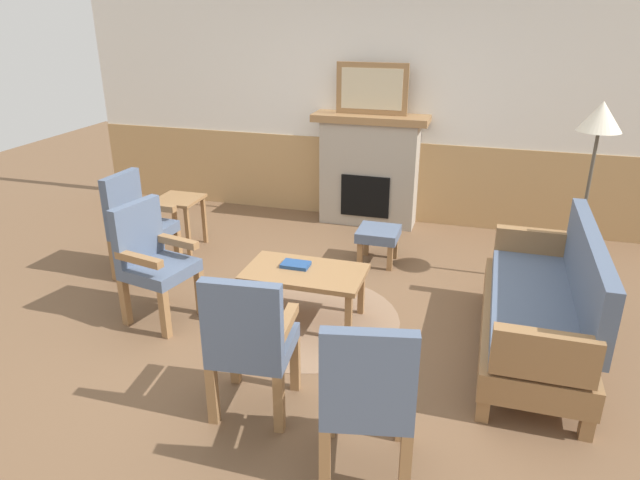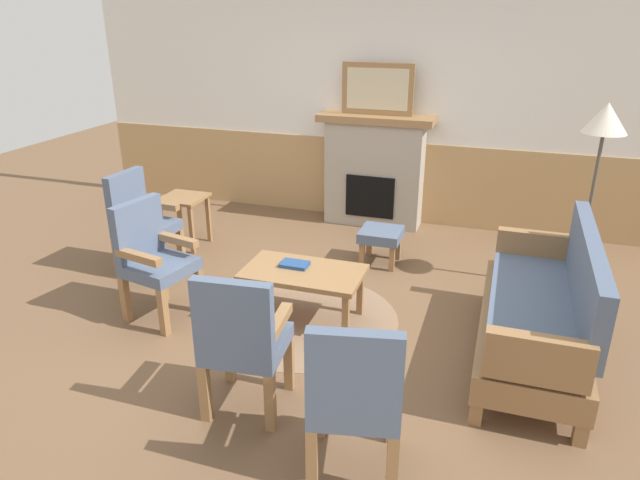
{
  "view_description": "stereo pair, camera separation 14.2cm",
  "coord_description": "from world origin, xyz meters",
  "px_view_note": "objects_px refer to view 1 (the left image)",
  "views": [
    {
      "loc": [
        1.29,
        -4.0,
        2.41
      ],
      "look_at": [
        0.0,
        0.35,
        0.55
      ],
      "focal_mm": 32.22,
      "sensor_mm": 36.0,
      "label": 1
    },
    {
      "loc": [
        1.43,
        -3.96,
        2.41
      ],
      "look_at": [
        0.0,
        0.35,
        0.55
      ],
      "focal_mm": 32.22,
      "sensor_mm": 36.0,
      "label": 2
    }
  ],
  "objects_px": {
    "coffee_table": "(305,277)",
    "armchair_front_center": "(367,392)",
    "floor_lamp_by_couch": "(599,129)",
    "armchair_by_window_left": "(152,257)",
    "armchair_near_fireplace": "(136,221)",
    "fireplace": "(369,169)",
    "couch": "(542,308)",
    "side_table": "(179,208)",
    "footstool": "(378,236)",
    "framed_picture": "(372,89)",
    "book_on_table": "(296,265)",
    "armchair_front_left": "(250,339)"
  },
  "relations": [
    {
      "from": "coffee_table",
      "to": "armchair_front_center",
      "type": "xyz_separation_m",
      "value": [
        0.83,
        -1.52,
        0.15
      ]
    },
    {
      "from": "floor_lamp_by_couch",
      "to": "armchair_by_window_left",
      "type": "bearing_deg",
      "value": -154.15
    },
    {
      "from": "armchair_near_fireplace",
      "to": "floor_lamp_by_couch",
      "type": "distance_m",
      "value": 4.17
    },
    {
      "from": "fireplace",
      "to": "armchair_by_window_left",
      "type": "height_order",
      "value": "fireplace"
    },
    {
      "from": "couch",
      "to": "side_table",
      "type": "height_order",
      "value": "couch"
    },
    {
      "from": "footstool",
      "to": "armchair_near_fireplace",
      "type": "distance_m",
      "value": 2.33
    },
    {
      "from": "coffee_table",
      "to": "footstool",
      "type": "bearing_deg",
      "value": 74.63
    },
    {
      "from": "framed_picture",
      "to": "coffee_table",
      "type": "height_order",
      "value": "framed_picture"
    },
    {
      "from": "armchair_front_center",
      "to": "side_table",
      "type": "height_order",
      "value": "armchair_front_center"
    },
    {
      "from": "armchair_near_fireplace",
      "to": "armchair_by_window_left",
      "type": "xyz_separation_m",
      "value": [
        0.6,
        -0.7,
        0.0
      ]
    },
    {
      "from": "armchair_front_center",
      "to": "floor_lamp_by_couch",
      "type": "distance_m",
      "value": 3.26
    },
    {
      "from": "book_on_table",
      "to": "footstool",
      "type": "distance_m",
      "value": 1.32
    },
    {
      "from": "armchair_front_left",
      "to": "side_table",
      "type": "relative_size",
      "value": 1.78
    },
    {
      "from": "armchair_near_fireplace",
      "to": "floor_lamp_by_couch",
      "type": "relative_size",
      "value": 0.58
    },
    {
      "from": "fireplace",
      "to": "book_on_table",
      "type": "height_order",
      "value": "fireplace"
    },
    {
      "from": "armchair_front_center",
      "to": "floor_lamp_by_couch",
      "type": "bearing_deg",
      "value": 64.6
    },
    {
      "from": "book_on_table",
      "to": "armchair_near_fireplace",
      "type": "xyz_separation_m",
      "value": [
        -1.69,
        0.34,
        0.08
      ]
    },
    {
      "from": "couch",
      "to": "fireplace",
      "type": "bearing_deg",
      "value": 126.4
    },
    {
      "from": "framed_picture",
      "to": "floor_lamp_by_couch",
      "type": "distance_m",
      "value": 2.42
    },
    {
      "from": "armchair_by_window_left",
      "to": "floor_lamp_by_couch",
      "type": "distance_m",
      "value": 3.84
    },
    {
      "from": "floor_lamp_by_couch",
      "to": "couch",
      "type": "bearing_deg",
      "value": -105.76
    },
    {
      "from": "side_table",
      "to": "couch",
      "type": "bearing_deg",
      "value": -17.54
    },
    {
      "from": "fireplace",
      "to": "couch",
      "type": "xyz_separation_m",
      "value": [
        1.79,
        -2.42,
        -0.26
      ]
    },
    {
      "from": "book_on_table",
      "to": "armchair_front_left",
      "type": "xyz_separation_m",
      "value": [
        0.14,
        -1.27,
        0.08
      ]
    },
    {
      "from": "armchair_by_window_left",
      "to": "side_table",
      "type": "relative_size",
      "value": 1.78
    },
    {
      "from": "framed_picture",
      "to": "armchair_by_window_left",
      "type": "distance_m",
      "value": 3.13
    },
    {
      "from": "armchair_front_left",
      "to": "floor_lamp_by_couch",
      "type": "height_order",
      "value": "floor_lamp_by_couch"
    },
    {
      "from": "framed_picture",
      "to": "armchair_near_fireplace",
      "type": "bearing_deg",
      "value": -131.83
    },
    {
      "from": "armchair_near_fireplace",
      "to": "floor_lamp_by_couch",
      "type": "height_order",
      "value": "floor_lamp_by_couch"
    },
    {
      "from": "book_on_table",
      "to": "armchair_by_window_left",
      "type": "distance_m",
      "value": 1.15
    },
    {
      "from": "footstool",
      "to": "armchair_near_fireplace",
      "type": "bearing_deg",
      "value": -157.32
    },
    {
      "from": "framed_picture",
      "to": "coffee_table",
      "type": "xyz_separation_m",
      "value": [
        -0.01,
        -2.39,
        -1.17
      ]
    },
    {
      "from": "fireplace",
      "to": "footstool",
      "type": "height_order",
      "value": "fireplace"
    },
    {
      "from": "footstool",
      "to": "armchair_near_fireplace",
      "type": "height_order",
      "value": "armchair_near_fireplace"
    },
    {
      "from": "couch",
      "to": "armchair_front_left",
      "type": "xyz_separation_m",
      "value": [
        -1.75,
        -1.18,
        0.14
      ]
    },
    {
      "from": "coffee_table",
      "to": "book_on_table",
      "type": "height_order",
      "value": "book_on_table"
    },
    {
      "from": "footstool",
      "to": "side_table",
      "type": "height_order",
      "value": "side_table"
    },
    {
      "from": "fireplace",
      "to": "coffee_table",
      "type": "bearing_deg",
      "value": -90.24
    },
    {
      "from": "footstool",
      "to": "armchair_by_window_left",
      "type": "xyz_separation_m",
      "value": [
        -1.53,
        -1.6,
        0.25
      ]
    },
    {
      "from": "book_on_table",
      "to": "side_table",
      "type": "bearing_deg",
      "value": 147.83
    },
    {
      "from": "armchair_by_window_left",
      "to": "armchair_front_left",
      "type": "height_order",
      "value": "same"
    },
    {
      "from": "fireplace",
      "to": "armchair_front_left",
      "type": "height_order",
      "value": "fireplace"
    },
    {
      "from": "floor_lamp_by_couch",
      "to": "framed_picture",
      "type": "bearing_deg",
      "value": 153.51
    },
    {
      "from": "fireplace",
      "to": "side_table",
      "type": "xyz_separation_m",
      "value": [
        -1.74,
        -1.31,
        -0.22
      ]
    },
    {
      "from": "armchair_near_fireplace",
      "to": "armchair_by_window_left",
      "type": "distance_m",
      "value": 0.93
    },
    {
      "from": "armchair_front_left",
      "to": "side_table",
      "type": "height_order",
      "value": "armchair_front_left"
    },
    {
      "from": "framed_picture",
      "to": "armchair_front_center",
      "type": "relative_size",
      "value": 0.82
    },
    {
      "from": "couch",
      "to": "side_table",
      "type": "xyz_separation_m",
      "value": [
        -3.53,
        1.12,
        0.04
      ]
    },
    {
      "from": "book_on_table",
      "to": "side_table",
      "type": "height_order",
      "value": "side_table"
    },
    {
      "from": "side_table",
      "to": "framed_picture",
      "type": "bearing_deg",
      "value": 36.87
    }
  ]
}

